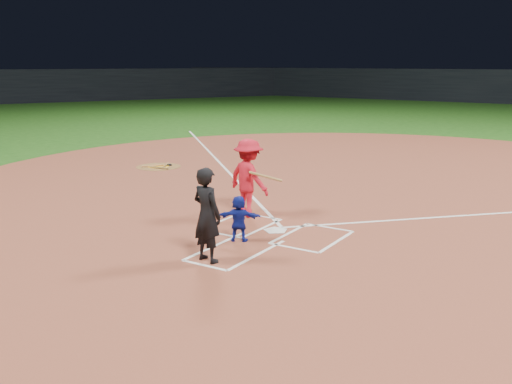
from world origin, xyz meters
The scene contains 14 objects.
ground centered at (0.00, 0.00, 0.00)m, with size 120.00×120.00×0.00m, color #1B4912.
home_plate_dirt centered at (0.00, 6.00, 0.01)m, with size 28.00×28.00×0.01m, color brown.
stadium_wall_left centered at (-42.00, 24.00, 1.60)m, with size 1.20×60.00×3.20m, color black.
home_plate centered at (0.00, 0.00, 0.02)m, with size 0.60×0.60×0.02m, color white.
on_deck_circle centered at (-8.04, 4.91, 0.02)m, with size 1.70×1.70×0.01m, color brown.
on_deck_logo centered at (-8.04, 4.91, 0.02)m, with size 0.80×0.80×0.00m, color gold.
on_deck_bat_a centered at (-7.89, 5.16, 0.05)m, with size 0.06×0.06×0.84m, color olive.
on_deck_bat_b centered at (-8.24, 4.81, 0.05)m, with size 0.06×0.06×0.84m, color #A6703C.
on_deck_bat_c centered at (-7.74, 4.61, 0.05)m, with size 0.06×0.06×0.84m, color olive.
bat_weight_donut centered at (-7.84, 5.31, 0.05)m, with size 0.19×0.19×0.05m, color black.
catcher centered at (-0.30, -1.11, 0.54)m, with size 0.97×0.31×1.05m, color #121F93.
umpire centered at (-0.11, -2.54, 0.97)m, with size 0.70×0.46×1.92m, color black.
chalk_markings centered at (0.00, 5.29, 0.01)m, with size 28.35×17.32×0.01m.
batter_at_plate centered at (-1.27, 0.79, 1.02)m, with size 1.70×1.06×2.02m.
Camera 1 is at (6.52, -11.27, 3.95)m, focal length 40.00 mm.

